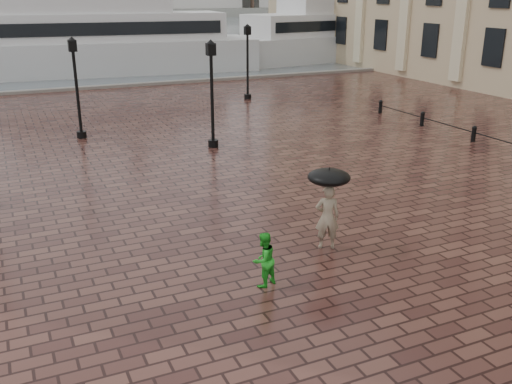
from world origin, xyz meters
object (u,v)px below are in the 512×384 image
at_px(ferry_near, 89,40).
at_px(ferry_far, 339,33).
at_px(street_lamps, 87,88).
at_px(child_pedestrian, 264,260).
at_px(adult_pedestrian, 327,217).

xyz_separation_m(ferry_near, ferry_far, (24.24, 1.02, -0.21)).
bearing_deg(ferry_near, street_lamps, -93.92).
distance_m(child_pedestrian, ferry_near, 38.33).
distance_m(street_lamps, child_pedestrian, 15.89).
bearing_deg(ferry_near, adult_pedestrian, -84.56).
bearing_deg(child_pedestrian, street_lamps, -105.76).
height_order(ferry_near, ferry_far, ferry_near).
xyz_separation_m(street_lamps, child_pedestrian, (1.35, -15.74, -1.67)).
height_order(adult_pedestrian, child_pedestrian, adult_pedestrian).
bearing_deg(child_pedestrian, ferry_near, -114.11).
height_order(street_lamps, child_pedestrian, street_lamps).
bearing_deg(adult_pedestrian, ferry_far, -98.73).
height_order(street_lamps, ferry_far, ferry_far).
bearing_deg(street_lamps, ferry_near, 80.78).
relative_size(adult_pedestrian, ferry_near, 0.06).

